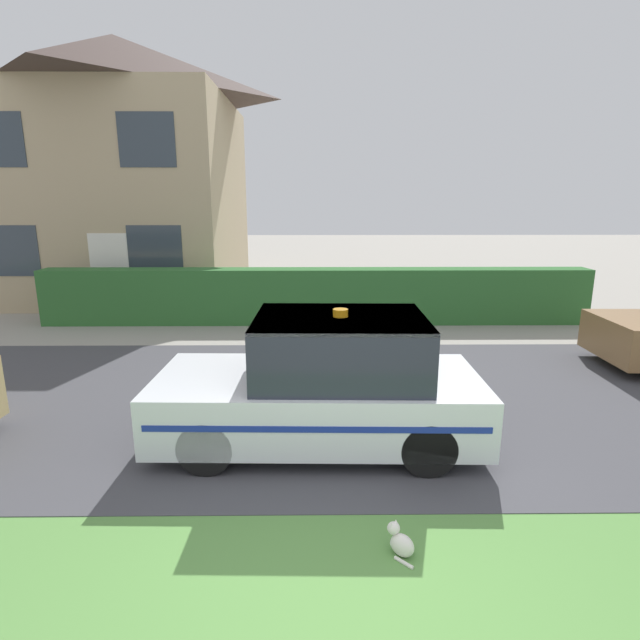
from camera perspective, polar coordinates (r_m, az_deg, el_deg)
ground_plane at (r=4.36m, az=2.44°, el=-28.68°), size 80.00×80.00×0.00m
road_strip at (r=7.62m, az=0.93°, el=-8.99°), size 28.00×5.71×0.01m
lawn_verge at (r=4.12m, az=2.71°, el=-31.64°), size 28.00×2.56×0.01m
garden_hedge at (r=12.07m, az=-0.44°, el=2.75°), size 13.09×0.64×1.33m
police_car at (r=6.08m, az=0.56°, el=-7.38°), size 3.93×1.82×1.68m
cat at (r=4.66m, az=9.15°, el=-23.79°), size 0.26×0.32×0.28m
house_left at (r=17.36m, az=-21.54°, el=15.89°), size 7.04×6.98×7.68m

